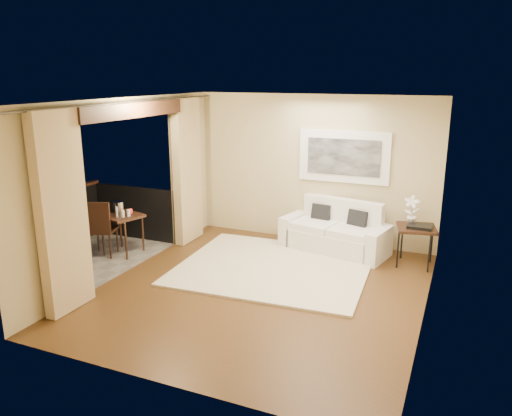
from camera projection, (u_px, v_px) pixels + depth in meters
The scene contains 18 objects.
floor at pixel (261, 290), 7.26m from camera, with size 5.00×5.00×0.00m, color #543518.
room_shell at pixel (130, 110), 7.41m from camera, with size 5.00×6.40×5.00m.
balcony at pixel (82, 248), 8.47m from camera, with size 1.81×2.60×1.17m.
curtains at pixel (136, 188), 7.72m from camera, with size 0.16×4.80×2.64m.
artwork at pixel (344, 157), 8.82m from camera, with size 1.62×0.07×0.92m.
rug at pixel (273, 267), 8.05m from camera, with size 2.96×2.58×0.04m, color beige.
sofa at pixel (336, 233), 8.82m from camera, with size 1.98×1.16×0.89m.
side_table at pixel (416, 230), 8.05m from camera, with size 0.71×0.71×0.65m.
tray at pixel (420, 227), 7.97m from camera, with size 0.38×0.28×0.05m, color black.
orchid at pixel (412, 210), 8.11m from camera, with size 0.25×0.17×0.48m, color white.
bistro_table at pixel (122, 220), 8.59m from camera, with size 0.73×0.73×0.69m.
balcony_chair_far at pixel (100, 225), 8.41m from camera, with size 0.54×0.55×0.99m.
balcony_chair_near at pixel (43, 236), 8.03m from camera, with size 0.49×0.49×0.89m.
ice_bucket at pixel (119, 207), 8.67m from camera, with size 0.18×0.18×0.20m, color silver.
candle at pixel (131, 211), 8.69m from camera, with size 0.06×0.06×0.07m, color red.
vase at pixel (117, 212), 8.42m from camera, with size 0.04×0.04×0.18m, color silver.
glass_a at pixel (123, 214), 8.44m from camera, with size 0.06×0.06×0.12m, color silver.
glass_b at pixel (128, 213), 8.48m from camera, with size 0.06×0.06×0.12m, color silver.
Camera 1 is at (2.57, -6.19, 3.04)m, focal length 35.00 mm.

